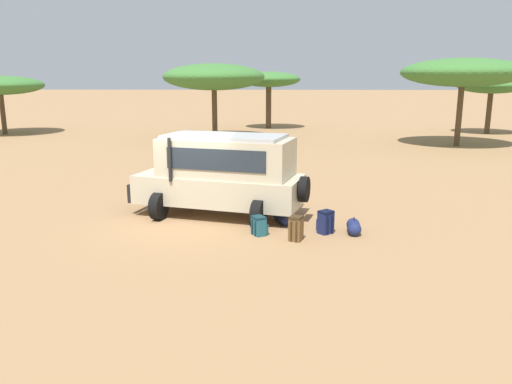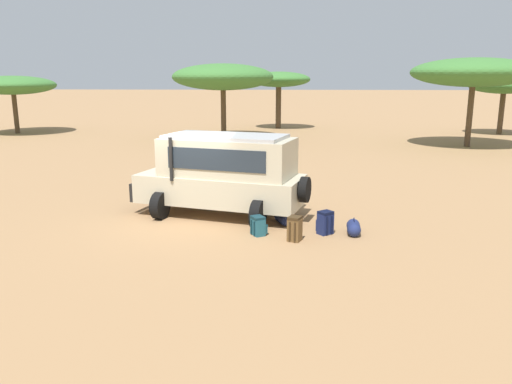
% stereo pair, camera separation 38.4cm
% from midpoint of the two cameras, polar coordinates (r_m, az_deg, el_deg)
% --- Properties ---
extents(ground_plane, '(320.00, 320.00, 0.00)m').
position_cam_midpoint_polar(ground_plane, '(14.79, -8.52, -3.15)').
color(ground_plane, '#9E754C').
extents(safari_vehicle, '(5.47, 3.51, 2.44)m').
position_cam_midpoint_polar(safari_vehicle, '(14.84, -4.62, 2.15)').
color(safari_vehicle, beige).
rests_on(safari_vehicle, ground_plane).
extents(backpack_beside_front_wheel, '(0.40, 0.47, 0.64)m').
position_cam_midpoint_polar(backpack_beside_front_wheel, '(12.74, 3.74, -4.19)').
color(backpack_beside_front_wheel, brown).
rests_on(backpack_beside_front_wheel, ground_plane).
extents(backpack_cluster_center, '(0.48, 0.48, 0.63)m').
position_cam_midpoint_polar(backpack_cluster_center, '(13.40, 7.12, -3.45)').
color(backpack_cluster_center, navy).
rests_on(backpack_cluster_center, ground_plane).
extents(backpack_near_rear_wheel, '(0.47, 0.47, 0.51)m').
position_cam_midpoint_polar(backpack_near_rear_wheel, '(13.17, -0.48, -3.90)').
color(backpack_near_rear_wheel, '#235B6B').
rests_on(backpack_near_rear_wheel, ground_plane).
extents(duffel_bag_low_black_case, '(0.50, 0.83, 0.41)m').
position_cam_midpoint_polar(duffel_bag_low_black_case, '(14.24, 2.23, -2.97)').
color(duffel_bag_low_black_case, navy).
rests_on(duffel_bag_low_black_case, ground_plane).
extents(duffel_bag_soft_canvas, '(0.39, 0.82, 0.46)m').
position_cam_midpoint_polar(duffel_bag_soft_canvas, '(13.54, 10.31, -3.94)').
color(duffel_bag_soft_canvas, navy).
rests_on(duffel_bag_soft_canvas, ground_plane).
extents(acacia_tree_far_left, '(5.98, 6.52, 4.21)m').
position_cam_midpoint_polar(acacia_tree_far_left, '(41.26, -27.48, 10.75)').
color(acacia_tree_far_left, brown).
rests_on(acacia_tree_far_left, ground_plane).
extents(acacia_tree_left_mid, '(6.70, 6.97, 4.98)m').
position_cam_midpoint_polar(acacia_tree_left_mid, '(33.89, -5.16, 12.94)').
color(acacia_tree_left_mid, brown).
rests_on(acacia_tree_left_mid, ground_plane).
extents(acacia_tree_centre_back, '(5.09, 4.77, 4.54)m').
position_cam_midpoint_polar(acacia_tree_centre_back, '(41.13, 1.19, 12.68)').
color(acacia_tree_centre_back, brown).
rests_on(acacia_tree_centre_back, ground_plane).
extents(acacia_tree_right_mid, '(7.23, 6.53, 5.21)m').
position_cam_midpoint_polar(acacia_tree_right_mid, '(32.59, 22.26, 12.51)').
color(acacia_tree_right_mid, brown).
rests_on(acacia_tree_right_mid, ground_plane).
extents(acacia_tree_far_right, '(4.95, 4.72, 4.11)m').
position_cam_midpoint_polar(acacia_tree_far_right, '(40.86, 25.07, 10.95)').
color(acacia_tree_far_right, brown).
rests_on(acacia_tree_far_right, ground_plane).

